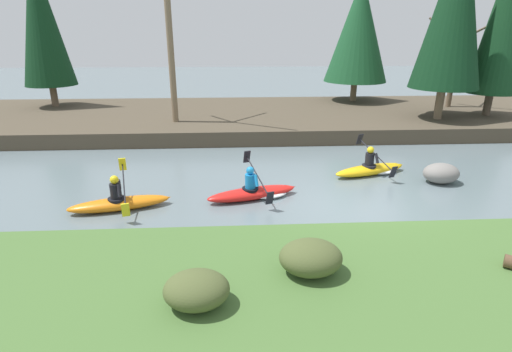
{
  "coord_description": "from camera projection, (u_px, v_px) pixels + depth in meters",
  "views": [
    {
      "loc": [
        -3.18,
        -9.89,
        4.71
      ],
      "look_at": [
        -2.55,
        1.35,
        0.55
      ],
      "focal_mm": 28.0,
      "sensor_mm": 36.0,
      "label": 1
    }
  ],
  "objects": [
    {
      "name": "ground_plane",
      "position": [
        350.0,
        210.0,
        11.06
      ],
      "size": [
        90.0,
        90.0,
        0.0
      ],
      "primitive_type": "plane",
      "color": "slate"
    },
    {
      "name": "shrub_clump_nearest",
      "position": [
        197.0,
        290.0,
        6.11
      ],
      "size": [
        1.03,
        0.85,
        0.56
      ],
      "color": "#4C562D",
      "rests_on": "riverbank_near"
    },
    {
      "name": "kayaker_trailing",
      "position": [
        120.0,
        202.0,
        11.01
      ],
      "size": [
        2.78,
        2.04,
        1.2
      ],
      "rotation": [
        0.0,
        0.0,
        0.25
      ],
      "color": "orange",
      "rests_on": "ground"
    },
    {
      "name": "riverbank_near",
      "position": [
        453.0,
        343.0,
        5.91
      ],
      "size": [
        44.0,
        6.57,
        0.68
      ],
      "color": "#476B33",
      "rests_on": "ground"
    },
    {
      "name": "conifer_tree_mid_left",
      "position": [
        455.0,
        6.0,
        17.44
      ],
      "size": [
        3.11,
        3.11,
        8.57
      ],
      "color": "#7A664C",
      "rests_on": "riverbank_far"
    },
    {
      "name": "kayaker_lead",
      "position": [
        373.0,
        169.0,
        13.7
      ],
      "size": [
        2.75,
        2.02,
        1.2
      ],
      "rotation": [
        0.0,
        0.0,
        0.32
      ],
      "color": "yellow",
      "rests_on": "ground"
    },
    {
      "name": "boulder_midstream",
      "position": [
        441.0,
        173.0,
        12.9
      ],
      "size": [
        1.15,
        0.9,
        0.65
      ],
      "color": "gray",
      "rests_on": "ground"
    },
    {
      "name": "conifer_tree_mid_right",
      "position": [
        506.0,
        11.0,
        18.31
      ],
      "size": [
        2.42,
        2.42,
        8.56
      ],
      "color": "brown",
      "rests_on": "riverbank_far"
    },
    {
      "name": "riverbank_far",
      "position": [
        294.0,
        117.0,
        21.15
      ],
      "size": [
        44.0,
        9.03,
        0.66
      ],
      "color": "#4C4233",
      "rests_on": "ground"
    },
    {
      "name": "kayaker_middle",
      "position": [
        256.0,
        192.0,
        11.74
      ],
      "size": [
        2.76,
        2.03,
        1.2
      ],
      "rotation": [
        0.0,
        0.0,
        0.3
      ],
      "color": "red",
      "rests_on": "ground"
    },
    {
      "name": "conifer_tree_far_left",
      "position": [
        41.0,
        18.0,
        20.68
      ],
      "size": [
        2.67,
        2.67,
        8.01
      ],
      "color": "brown",
      "rests_on": "riverbank_far"
    },
    {
      "name": "conifer_tree_left",
      "position": [
        359.0,
        30.0,
        22.64
      ],
      "size": [
        3.63,
        3.63,
        6.87
      ],
      "color": "#7A664C",
      "rests_on": "riverbank_far"
    },
    {
      "name": "conifer_tree_centre",
      "position": [
        455.0,
        2.0,
        18.16
      ],
      "size": [
        2.55,
        2.55,
        8.92
      ],
      "color": "brown",
      "rests_on": "riverbank_far"
    },
    {
      "name": "shrub_clump_second",
      "position": [
        311.0,
        257.0,
        6.93
      ],
      "size": [
        1.11,
        0.92,
        0.6
      ],
      "color": "#4C562D",
      "rests_on": "riverbank_near"
    },
    {
      "name": "bare_tree_mid_upstream",
      "position": [
        455.0,
        64.0,
        21.42
      ],
      "size": [
        2.69,
        2.65,
        4.79
      ],
      "color": "brown",
      "rests_on": "riverbank_far"
    },
    {
      "name": "bare_tree_upstream",
      "position": [
        171.0,
        43.0,
        17.46
      ],
      "size": [
        4.03,
        3.98,
        7.35
      ],
      "color": "#7A664C",
      "rests_on": "riverbank_far"
    }
  ]
}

